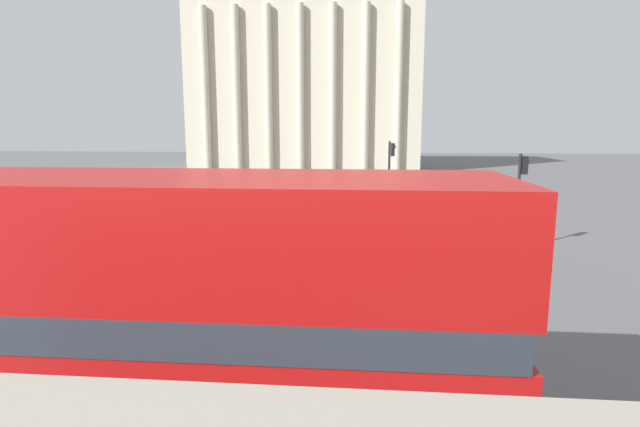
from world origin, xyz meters
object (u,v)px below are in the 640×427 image
double_decker_bus (89,315)px  plaza_building_left (307,79)px  traffic_light_mid (520,188)px  pedestrian_red (468,241)px  pedestrian_yellow (419,240)px  traffic_light_far (390,168)px  pedestrian_white (491,188)px  pedestrian_grey (324,182)px

double_decker_bus → plaza_building_left: size_ratio=0.41×
traffic_light_mid → pedestrian_red: bearing=-129.7°
pedestrian_yellow → double_decker_bus: bearing=72.8°
traffic_light_far → plaza_building_left: bearing=103.9°
traffic_light_mid → pedestrian_white: size_ratio=2.17×
traffic_light_mid → pedestrian_yellow: traffic_light_mid is taller
plaza_building_left → pedestrian_grey: (4.21, -26.35, -9.66)m
traffic_light_far → pedestrian_grey: 9.04m
plaza_building_left → pedestrian_white: plaza_building_left is taller
plaza_building_left → pedestrian_red: bearing=-76.7°
double_decker_bus → pedestrian_grey: 29.09m
pedestrian_red → pedestrian_white: 16.86m
plaza_building_left → pedestrian_white: 33.65m
plaza_building_left → pedestrian_yellow: 46.02m
pedestrian_grey → double_decker_bus: bearing=0.9°
double_decker_bus → pedestrian_yellow: double_decker_bus is taller
traffic_light_far → double_decker_bus: bearing=-103.5°
pedestrian_red → pedestrian_grey: size_ratio=1.00×
plaza_building_left → pedestrian_grey: plaza_building_left is taller
pedestrian_grey → pedestrian_yellow: pedestrian_grey is taller
plaza_building_left → traffic_light_mid: bearing=-72.5°
pedestrian_red → pedestrian_yellow: (-1.59, 0.52, -0.12)m
double_decker_bus → pedestrian_yellow: (5.63, 11.32, -1.41)m
pedestrian_grey → traffic_light_far: bearing=31.0°
pedestrian_red → pedestrian_white: size_ratio=1.02×
pedestrian_white → double_decker_bus: bearing=2.6°
traffic_light_mid → pedestrian_grey: bearing=120.3°
traffic_light_mid → pedestrian_white: (2.14, 13.13, -1.49)m
plaza_building_left → pedestrian_yellow: (8.96, -44.07, -9.78)m
plaza_building_left → pedestrian_white: bearing=-61.8°
pedestrian_grey → pedestrian_white: bearing=82.1°
plaza_building_left → traffic_light_far: size_ratio=6.49×
plaza_building_left → traffic_light_far: plaza_building_left is taller
double_decker_bus → pedestrian_white: 29.54m
traffic_light_mid → pedestrian_white: traffic_light_mid is taller
pedestrian_white → pedestrian_yellow: size_ratio=1.09×
pedestrian_red → pedestrian_yellow: size_ratio=1.11×
pedestrian_white → pedestrian_yellow: (-6.28, -15.67, -0.09)m
traffic_light_far → pedestrian_yellow: size_ratio=2.53×
double_decker_bus → plaza_building_left: 56.12m
pedestrian_grey → traffic_light_mid: bearing=33.0°
traffic_light_far → pedestrian_grey: bearing=118.3°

